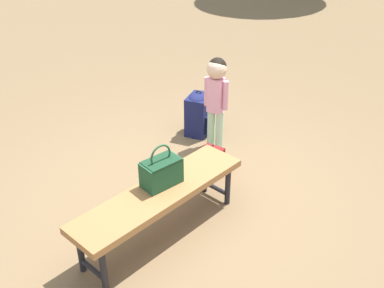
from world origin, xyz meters
The scene contains 6 objects.
ground_plane centered at (0.00, 0.00, 0.00)m, with size 40.00×40.00×0.00m, color brown.
park_bench centered at (-0.62, -0.20, 0.39)m, with size 1.64×0.63×0.45m.
handbag centered at (-0.54, -0.16, 0.58)m, with size 0.36×0.25×0.37m.
child_standing centered at (0.88, 0.21, 0.69)m, with size 0.21×0.28×1.03m.
backpack_large centered at (1.03, 0.53, 0.27)m, with size 0.36×0.33×0.54m.
backpack_small centered at (0.38, -0.07, 0.17)m, with size 0.19×0.21×0.35m.
Camera 1 is at (-2.90, -2.08, 2.60)m, focal length 42.54 mm.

